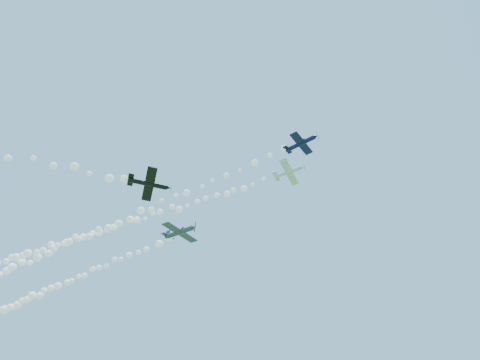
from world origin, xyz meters
The scene contains 7 objects.
plane_white centered at (9.27, -0.72, 49.59)m, with size 6.11×6.30×1.77m.
smoke_trail_white centered at (-29.86, -4.93, 49.28)m, with size 74.68×10.01×2.64m, color white, non-canonical shape.
plane_navy centered at (14.55, -7.02, 48.54)m, with size 6.21×6.37×1.64m.
smoke_trail_navy centered at (-30.79, -6.45, 48.32)m, with size 87.02×3.30×2.47m, color white, non-canonical shape.
plane_grey centered at (-11.20, -4.88, 41.56)m, with size 7.53×7.94×2.82m.
smoke_trail_grey centered at (-54.97, -2.06, 41.18)m, with size 83.04×7.94×3.35m, color white, non-canonical shape.
plane_black centered at (-2.11, -22.19, 36.59)m, with size 5.58×5.41×2.01m.
Camera 1 is at (30.20, -50.84, 2.00)m, focal length 30.00 mm.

